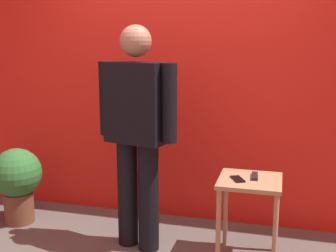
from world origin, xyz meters
TOP-DOWN VIEW (x-y plane):
  - back_wall_red at (0.00, 1.21)m, footprint 6.12×0.12m
  - standing_person at (-0.19, 0.49)m, footprint 0.69×0.34m
  - side_table at (0.68, 0.49)m, footprint 0.45×0.45m
  - cell_phone at (0.59, 0.45)m, footprint 0.12×0.16m
  - tv_remote at (0.71, 0.54)m, footprint 0.05×0.17m
  - potted_plant at (-1.38, 0.64)m, footprint 0.44×0.44m

SIDE VIEW (x-z plane):
  - potted_plant at x=-1.38m, z-range 0.06..0.75m
  - side_table at x=0.68m, z-range 0.19..0.83m
  - cell_phone at x=0.59m, z-range 0.64..0.65m
  - tv_remote at x=0.71m, z-range 0.64..0.66m
  - standing_person at x=-0.19m, z-range 0.10..1.84m
  - back_wall_red at x=0.00m, z-range 0.00..2.79m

